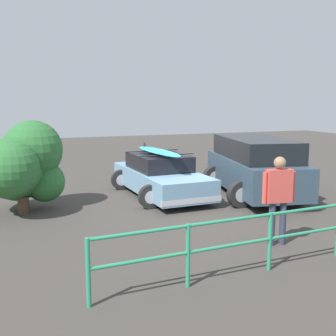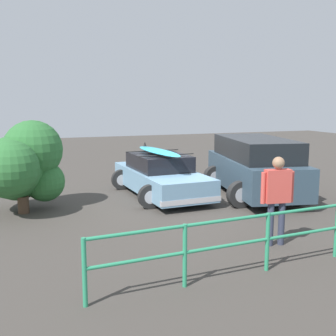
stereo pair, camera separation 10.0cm
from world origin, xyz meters
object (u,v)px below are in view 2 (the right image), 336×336
sedan_car (161,176)px  suv_car (255,166)px  person_bystander (277,193)px  bush_near_left (20,167)px

sedan_car → suv_car: (-2.70, 1.02, 0.30)m
sedan_car → suv_car: suv_car is taller
sedan_car → person_bystander: (-0.70, 5.06, 0.47)m
person_bystander → sedan_car: bearing=-82.1°
person_bystander → bush_near_left: bearing=-43.4°
suv_car → person_bystander: bearing=63.7°
sedan_car → suv_car: 2.90m
suv_car → sedan_car: bearing=-20.7°
person_bystander → suv_car: bearing=-116.3°
suv_car → bush_near_left: (6.75, -0.45, 0.29)m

